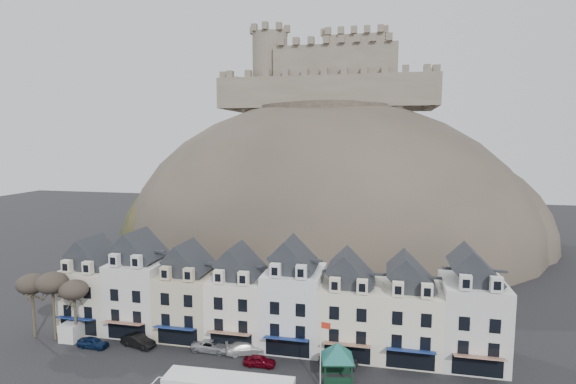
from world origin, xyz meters
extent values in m
cube|color=beige|center=(-23.80, 16.00, 4.00)|extent=(6.80, 8.00, 8.00)
cube|color=black|center=(-23.80, 16.00, 9.20)|extent=(6.80, 5.76, 2.80)
cube|color=beige|center=(-25.30, 12.40, 8.90)|extent=(1.20, 0.80, 1.60)
cube|color=beige|center=(-22.30, 12.40, 8.90)|extent=(1.20, 0.80, 1.60)
cube|color=black|center=(-23.80, 11.97, 1.30)|extent=(5.10, 0.06, 2.20)
cube|color=navy|center=(-23.80, 11.30, 2.60)|extent=(5.10, 1.29, 0.43)
cube|color=silver|center=(-17.00, 16.00, 4.60)|extent=(6.80, 8.00, 9.20)
cube|color=black|center=(-17.00, 16.00, 10.40)|extent=(6.80, 5.76, 2.80)
cube|color=silver|center=(-18.50, 12.40, 10.10)|extent=(1.20, 0.80, 1.60)
cube|color=silver|center=(-15.50, 12.40, 10.10)|extent=(1.20, 0.80, 1.60)
cube|color=black|center=(-17.00, 11.97, 1.30)|extent=(5.10, 0.06, 2.20)
cube|color=maroon|center=(-17.00, 11.30, 2.60)|extent=(5.10, 1.29, 0.43)
cube|color=beige|center=(-10.20, 16.00, 4.00)|extent=(6.80, 8.00, 8.00)
cube|color=black|center=(-10.20, 16.00, 9.20)|extent=(6.80, 5.76, 2.80)
cube|color=beige|center=(-11.70, 12.40, 8.90)|extent=(1.20, 0.80, 1.60)
cube|color=beige|center=(-8.70, 12.40, 8.90)|extent=(1.20, 0.80, 1.60)
cube|color=black|center=(-10.20, 11.97, 1.30)|extent=(5.10, 0.06, 2.20)
cube|color=navy|center=(-10.20, 11.30, 2.60)|extent=(5.10, 1.29, 0.43)
cube|color=white|center=(-3.40, 16.00, 4.00)|extent=(6.80, 8.00, 8.00)
cube|color=black|center=(-3.40, 16.00, 9.20)|extent=(6.80, 5.76, 2.80)
cube|color=white|center=(-4.90, 12.40, 8.90)|extent=(1.20, 0.80, 1.60)
cube|color=white|center=(-1.90, 12.40, 8.90)|extent=(1.20, 0.80, 1.60)
cube|color=black|center=(-3.40, 11.97, 1.30)|extent=(5.10, 0.06, 2.20)
cube|color=maroon|center=(-3.40, 11.30, 2.60)|extent=(5.10, 1.29, 0.43)
cube|color=white|center=(3.40, 16.00, 4.60)|extent=(6.80, 8.00, 9.20)
cube|color=black|center=(3.40, 16.00, 10.40)|extent=(6.80, 5.76, 2.80)
cube|color=white|center=(1.90, 12.40, 10.10)|extent=(1.20, 0.80, 1.60)
cube|color=white|center=(4.90, 12.40, 10.10)|extent=(1.20, 0.80, 1.60)
cube|color=black|center=(3.40, 11.97, 1.30)|extent=(5.10, 0.06, 2.20)
cube|color=navy|center=(3.40, 11.30, 2.60)|extent=(5.10, 1.29, 0.43)
cube|color=white|center=(10.20, 16.00, 4.00)|extent=(6.80, 8.00, 8.00)
cube|color=black|center=(10.20, 16.00, 9.20)|extent=(6.80, 5.76, 2.80)
cube|color=white|center=(8.70, 12.40, 8.90)|extent=(1.20, 0.80, 1.60)
cube|color=white|center=(11.70, 12.40, 8.90)|extent=(1.20, 0.80, 1.60)
cube|color=black|center=(10.20, 11.97, 1.30)|extent=(5.10, 0.06, 2.20)
cube|color=maroon|center=(10.20, 11.30, 2.60)|extent=(5.10, 1.29, 0.43)
cube|color=white|center=(17.00, 16.00, 4.00)|extent=(6.80, 8.00, 8.00)
cube|color=black|center=(17.00, 16.00, 9.20)|extent=(6.80, 5.76, 2.80)
cube|color=white|center=(15.50, 12.40, 8.90)|extent=(1.20, 0.80, 1.60)
cube|color=white|center=(18.50, 12.40, 8.90)|extent=(1.20, 0.80, 1.60)
cube|color=black|center=(17.00, 11.97, 1.30)|extent=(5.10, 0.06, 2.20)
cube|color=navy|center=(17.00, 11.30, 2.60)|extent=(5.10, 1.29, 0.43)
cube|color=silver|center=(23.80, 16.00, 4.60)|extent=(6.80, 8.00, 9.20)
cube|color=black|center=(23.80, 16.00, 10.40)|extent=(6.80, 5.76, 2.80)
cube|color=silver|center=(22.30, 12.40, 10.10)|extent=(1.20, 0.80, 1.60)
cube|color=silver|center=(25.30, 12.40, 10.10)|extent=(1.20, 0.80, 1.60)
cube|color=black|center=(23.80, 11.97, 1.30)|extent=(5.10, 0.06, 2.20)
cube|color=maroon|center=(23.80, 11.30, 2.60)|extent=(5.10, 1.29, 0.43)
ellipsoid|color=#39332C|center=(0.00, 70.00, 0.00)|extent=(96.00, 76.00, 68.00)
ellipsoid|color=#232E17|center=(-22.00, 64.00, 0.00)|extent=(52.00, 44.00, 42.00)
ellipsoid|color=#39332C|center=(24.00, 74.00, 0.00)|extent=(56.00, 48.00, 46.00)
ellipsoid|color=#232E17|center=(-4.00, 56.00, 0.00)|extent=(40.00, 28.00, 28.00)
ellipsoid|color=#39332C|center=(10.00, 58.00, 0.00)|extent=(36.00, 28.00, 24.00)
cylinder|color=#39332C|center=(0.00, 70.00, 31.00)|extent=(30.00, 30.00, 3.00)
cube|color=#665D4E|center=(0.00, 66.00, 35.50)|extent=(48.00, 2.20, 7.00)
cube|color=#665D4E|center=(0.00, 86.00, 35.50)|extent=(48.00, 2.20, 7.00)
cube|color=#665D4E|center=(-24.00, 76.00, 35.50)|extent=(2.20, 22.00, 7.00)
cube|color=#665D4E|center=(24.00, 76.00, 35.50)|extent=(2.20, 22.00, 7.00)
cube|color=#665D4E|center=(2.00, 76.00, 41.00)|extent=(28.00, 18.00, 10.00)
cube|color=#665D4E|center=(6.00, 78.00, 42.50)|extent=(14.00, 12.00, 13.00)
cylinder|color=#665D4E|center=(-14.00, 72.00, 41.00)|extent=(8.40, 8.40, 18.00)
cylinder|color=silver|center=(6.00, 78.00, 51.50)|extent=(0.16, 0.16, 5.00)
cylinder|color=#383124|center=(-29.00, 10.50, 2.87)|extent=(0.32, 0.32, 5.74)
ellipsoid|color=#383028|center=(-29.00, 10.50, 6.97)|extent=(3.61, 3.61, 2.54)
cylinder|color=#383124|center=(-26.00, 10.50, 3.01)|extent=(0.32, 0.32, 6.02)
ellipsoid|color=#383028|center=(-26.00, 10.50, 7.31)|extent=(3.78, 3.78, 2.67)
cylinder|color=#383124|center=(-23.00, 10.50, 2.73)|extent=(0.32, 0.32, 5.46)
ellipsoid|color=#383028|center=(-23.00, 10.50, 6.63)|extent=(3.43, 3.43, 2.42)
cube|color=white|center=(0.34, 0.76, 3.21)|extent=(11.80, 2.98, 0.27)
cube|color=black|center=(7.93, 9.41, 1.19)|extent=(0.17, 0.17, 2.38)
cube|color=black|center=(10.55, 9.90, 1.19)|extent=(0.17, 0.17, 2.38)
cube|color=black|center=(8.42, 6.78, 1.19)|extent=(0.17, 0.17, 2.38)
cube|color=black|center=(11.05, 7.28, 1.19)|extent=(0.17, 0.17, 2.38)
cube|color=black|center=(9.49, 8.34, 2.38)|extent=(3.82, 3.82, 0.12)
cone|color=#145856|center=(9.49, 8.34, 3.27)|extent=(6.44, 6.44, 1.78)
cylinder|color=silver|center=(8.00, 6.32, 3.66)|extent=(0.11, 0.11, 7.31)
cube|color=red|center=(8.49, 6.22, 6.77)|extent=(0.99, 0.23, 0.64)
cube|color=silver|center=(-23.92, 12.00, 1.11)|extent=(2.26, 4.91, 2.21)
cube|color=black|center=(-23.92, 12.00, 1.53)|extent=(2.00, 0.15, 0.95)
imported|color=#0C1C3E|center=(-20.00, 9.50, 0.64)|extent=(3.80, 1.63, 1.28)
imported|color=black|center=(-14.80, 10.86, 0.73)|extent=(4.68, 2.62, 1.46)
imported|color=#A1A4A9|center=(-5.70, 11.73, 0.67)|extent=(4.78, 2.33, 1.34)
imported|color=silver|center=(-1.54, 12.00, 0.70)|extent=(5.17, 3.72, 1.39)
imported|color=#570410|center=(0.80, 9.50, 0.61)|extent=(3.62, 1.57, 1.22)
imported|color=black|center=(9.30, 11.38, 0.69)|extent=(4.40, 2.34, 1.38)
camera|label=1|loc=(13.80, -35.70, 25.01)|focal=28.00mm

